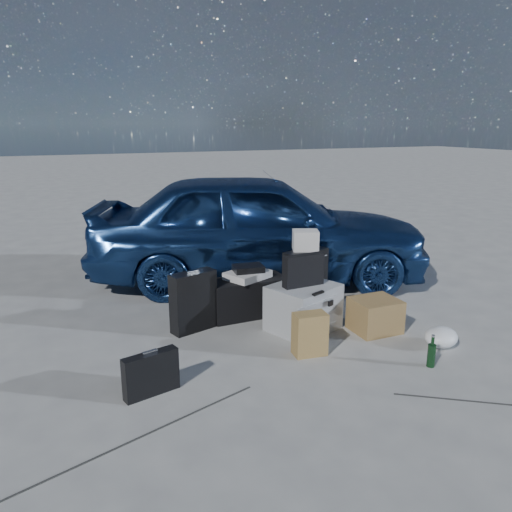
{
  "coord_description": "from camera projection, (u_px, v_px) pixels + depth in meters",
  "views": [
    {
      "loc": [
        -1.97,
        -3.25,
        1.88
      ],
      "look_at": [
        -0.12,
        0.85,
        0.68
      ],
      "focal_mm": 35.0,
      "sensor_mm": 36.0,
      "label": 1
    }
  ],
  "objects": [
    {
      "name": "suitcase_right",
      "position": [
        305.0,
        278.0,
        5.24
      ],
      "size": [
        0.54,
        0.32,
        0.61
      ],
      "primitive_type": "cube",
      "rotation": [
        0.0,
        0.0,
        0.3
      ],
      "color": "black",
      "rests_on": "ground"
    },
    {
      "name": "flat_box_black",
      "position": [
        248.0,
        268.0,
        4.94
      ],
      "size": [
        0.32,
        0.25,
        0.06
      ],
      "primitive_type": "cube",
      "rotation": [
        0.0,
        0.0,
        -0.14
      ],
      "color": "black",
      "rests_on": "flat_box_white"
    },
    {
      "name": "duffel_bag",
      "position": [
        248.0,
        297.0,
        5.0
      ],
      "size": [
        0.77,
        0.33,
        0.38
      ],
      "primitive_type": "cube",
      "rotation": [
        0.0,
        0.0,
        0.0
      ],
      "color": "black",
      "rests_on": "ground"
    },
    {
      "name": "green_bottle",
      "position": [
        432.0,
        352.0,
        3.95
      ],
      "size": [
        0.08,
        0.08,
        0.26
      ],
      "primitive_type": "cylinder",
      "rotation": [
        0.0,
        0.0,
        0.29
      ],
      "color": "black",
      "rests_on": "ground"
    },
    {
      "name": "flat_box_white",
      "position": [
        248.0,
        275.0,
        4.96
      ],
      "size": [
        0.5,
        0.44,
        0.07
      ],
      "primitive_type": "cube",
      "rotation": [
        0.0,
        0.0,
        0.41
      ],
      "color": "silver",
      "rests_on": "duffel_bag"
    },
    {
      "name": "laptop_bag",
      "position": [
        303.0,
        270.0,
        4.56
      ],
      "size": [
        0.4,
        0.11,
        0.29
      ],
      "primitive_type": "cube",
      "rotation": [
        0.0,
        0.0,
        0.04
      ],
      "color": "black",
      "rests_on": "pelican_case"
    },
    {
      "name": "briefcase",
      "position": [
        151.0,
        374.0,
        3.54
      ],
      "size": [
        0.42,
        0.18,
        0.32
      ],
      "primitive_type": "cube",
      "rotation": [
        0.0,
        0.0,
        0.23
      ],
      "color": "black",
      "rests_on": "ground"
    },
    {
      "name": "plastic_bag",
      "position": [
        441.0,
        337.0,
        4.32
      ],
      "size": [
        0.39,
        0.36,
        0.17
      ],
      "primitive_type": "ellipsoid",
      "rotation": [
        0.0,
        0.0,
        0.36
      ],
      "color": "white",
      "rests_on": "ground"
    },
    {
      "name": "ground",
      "position": [
        312.0,
        358.0,
        4.13
      ],
      "size": [
        60.0,
        60.0,
        0.0
      ],
      "primitive_type": "plane",
      "color": "#A5A5A1",
      "rests_on": "ground"
    },
    {
      "name": "car",
      "position": [
        259.0,
        227.0,
        6.0
      ],
      "size": [
        4.26,
        2.91,
        1.35
      ],
      "primitive_type": "imported",
      "rotation": [
        0.0,
        0.0,
        1.2
      ],
      "color": "#244989",
      "rests_on": "ground"
    },
    {
      "name": "cardboard_box",
      "position": [
        375.0,
        315.0,
        4.63
      ],
      "size": [
        0.42,
        0.37,
        0.31
      ],
      "primitive_type": "cube",
      "rotation": [
        0.0,
        0.0,
        -0.03
      ],
      "color": "olive",
      "rests_on": "ground"
    },
    {
      "name": "pelican_case",
      "position": [
        303.0,
        307.0,
        4.65
      ],
      "size": [
        0.72,
        0.66,
        0.43
      ],
      "primitive_type": "cube",
      "rotation": [
        0.0,
        0.0,
        0.36
      ],
      "color": "#A1A4A6",
      "rests_on": "ground"
    },
    {
      "name": "kraft_bag",
      "position": [
        310.0,
        334.0,
        4.15
      ],
      "size": [
        0.29,
        0.2,
        0.36
      ],
      "primitive_type": "cube",
      "rotation": [
        0.0,
        0.0,
        -0.13
      ],
      "color": "#9D7B44",
      "rests_on": "ground"
    },
    {
      "name": "suitcase_left",
      "position": [
        193.0,
        301.0,
        4.62
      ],
      "size": [
        0.46,
        0.27,
        0.56
      ],
      "primitive_type": "cube",
      "rotation": [
        0.0,
        0.0,
        0.28
      ],
      "color": "black",
      "rests_on": "ground"
    },
    {
      "name": "white_carton",
      "position": [
        305.0,
        240.0,
        5.14
      ],
      "size": [
        0.32,
        0.29,
        0.21
      ],
      "primitive_type": "cube",
      "rotation": [
        0.0,
        0.0,
        -0.4
      ],
      "color": "silver",
      "rests_on": "suitcase_right"
    }
  ]
}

